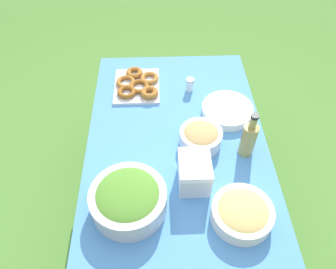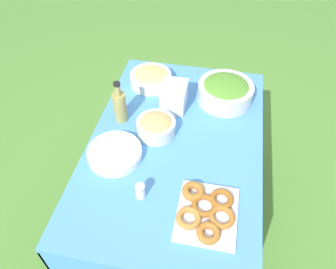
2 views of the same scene
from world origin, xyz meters
The scene contains 10 objects.
ground_plane centered at (0.00, 0.00, 0.00)m, with size 14.00×14.00×0.00m, color #568C38.
picnic_table centered at (0.00, 0.00, 0.65)m, with size 1.39×0.90×0.75m.
salad_bowl centered at (-0.39, 0.22, 0.82)m, with size 0.32×0.32×0.13m.
pasta_bowl centered at (-0.46, -0.24, 0.80)m, with size 0.26×0.26×0.09m.
donut_platter centered at (0.39, 0.21, 0.77)m, with size 0.33×0.29×0.05m.
plate_stack centered at (0.16, -0.28, 0.77)m, with size 0.27×0.27×0.05m.
olive_oil_bottle centered at (-0.11, -0.33, 0.85)m, with size 0.07×0.07×0.26m.
bread_bowl centered at (-0.05, -0.12, 0.80)m, with size 0.21×0.21×0.10m.
cooler_box centered at (-0.28, -0.06, 0.83)m, with size 0.17×0.14×0.15m.
salt_shaker centered at (0.36, -0.10, 0.79)m, with size 0.05×0.05×0.08m.
Camera 1 is at (-1.10, 0.08, 2.01)m, focal length 35.00 mm.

